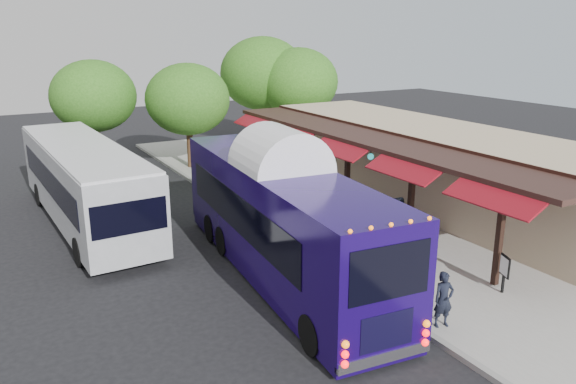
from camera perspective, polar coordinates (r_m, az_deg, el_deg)
ground at (r=19.30m, az=3.51°, el=-7.82°), size 90.00×90.00×0.00m
sidewalk at (r=25.04m, az=8.20°, el=-2.06°), size 10.00×40.00×0.15m
curb at (r=22.50m, az=-1.90°, el=-4.02°), size 0.20×40.00×0.16m
station_shelter at (r=26.71m, az=14.14°, el=2.71°), size 8.15×20.00×3.60m
coach_bus at (r=18.06m, az=-0.73°, el=-2.30°), size 3.65×12.46×3.94m
city_bus at (r=24.50m, az=-20.00°, el=1.07°), size 3.31×12.68×3.38m
ped_a at (r=15.75m, az=15.53°, el=-10.48°), size 0.64×0.49×1.56m
ped_b at (r=21.00m, az=11.05°, el=-2.94°), size 1.09×0.98×1.84m
ped_c at (r=24.27m, az=4.49°, el=0.02°), size 1.13×0.48×1.92m
ped_d at (r=23.63m, az=-1.07°, el=-0.33°), size 1.34×0.87×1.95m
sign_board at (r=18.18m, az=21.15°, el=-7.20°), size 0.25×0.52×1.20m
tree_left at (r=32.58m, az=-10.15°, el=9.25°), size 4.75×4.75×6.09m
tree_mid at (r=38.93m, az=-2.57°, el=11.92°), size 5.82×5.82×7.45m
tree_right at (r=37.84m, az=1.05°, el=11.11°), size 5.28×5.28×6.76m
tree_far at (r=34.65m, az=-19.16°, el=9.19°), size 4.87×4.87×6.23m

